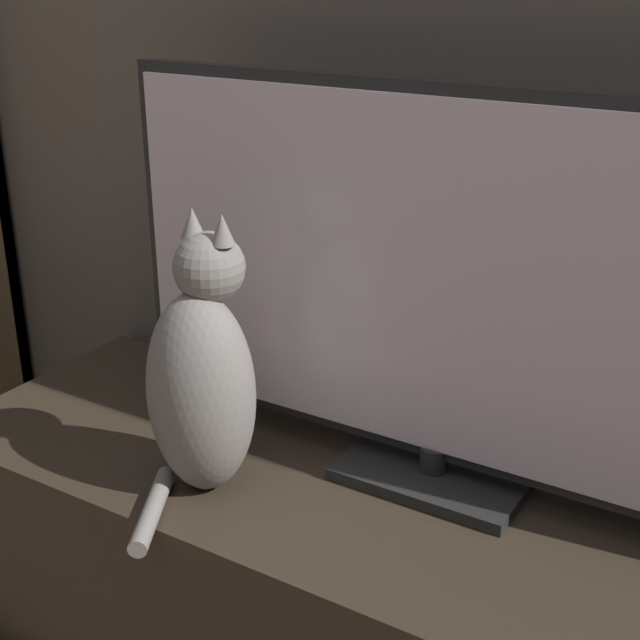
{
  "coord_description": "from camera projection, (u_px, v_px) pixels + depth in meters",
  "views": [
    {
      "loc": [
        0.58,
        -0.11,
        1.17
      ],
      "look_at": [
        -0.04,
        0.91,
        0.68
      ],
      "focal_mm": 50.0,
      "sensor_mm": 36.0,
      "label": 1
    }
  ],
  "objects": [
    {
      "name": "tv_stand",
      "position": [
        350.0,
        588.0,
        1.47
      ],
      "size": [
        1.43,
        0.5,
        0.4
      ],
      "color": "#33281E",
      "rests_on": "ground_plane"
    },
    {
      "name": "tv",
      "position": [
        444.0,
        294.0,
        1.29
      ],
      "size": [
        1.1,
        0.17,
        0.61
      ],
      "color": "black",
      "rests_on": "tv_stand"
    },
    {
      "name": "cat",
      "position": [
        204.0,
        379.0,
        1.33
      ],
      "size": [
        0.19,
        0.29,
        0.44
      ],
      "rotation": [
        0.0,
        0.0,
        -0.1
      ],
      "color": "gray",
      "rests_on": "tv_stand"
    }
  ]
}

